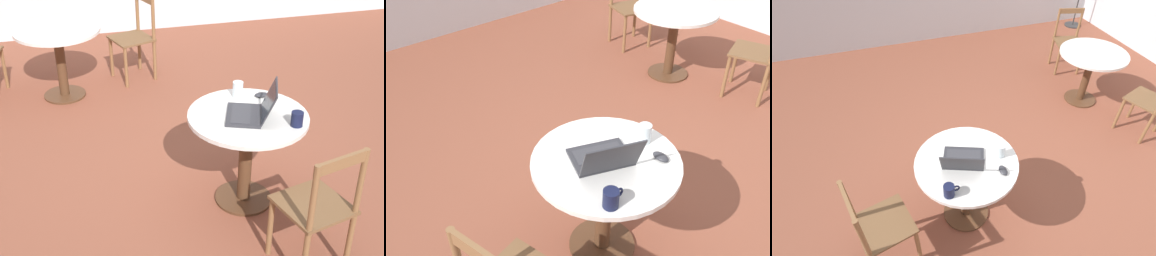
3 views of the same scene
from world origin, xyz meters
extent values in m
plane|color=brown|center=(0.00, 0.00, 0.00)|extent=(16.00, 16.00, 0.00)
cylinder|color=#51331E|center=(-0.60, -0.44, 0.01)|extent=(0.42, 0.42, 0.02)
cylinder|color=#51331E|center=(-0.60, -0.44, 0.35)|extent=(0.10, 0.10, 0.66)
cylinder|color=silver|center=(-0.60, -0.44, 0.69)|extent=(0.82, 0.82, 0.03)
cylinder|color=#51331E|center=(1.47, 0.74, 0.01)|extent=(0.42, 0.42, 0.02)
cylinder|color=#51331E|center=(1.47, 0.74, 0.35)|extent=(0.10, 0.10, 0.66)
cylinder|color=silver|center=(1.47, 0.74, 0.69)|extent=(0.82, 0.82, 0.03)
cylinder|color=brown|center=(-1.18, -0.41, 0.22)|extent=(0.04, 0.04, 0.44)
cylinder|color=brown|center=(-1.10, -0.74, 0.22)|extent=(0.04, 0.04, 0.44)
cylinder|color=brown|center=(-1.43, -0.82, 0.22)|extent=(0.04, 0.04, 0.44)
cube|color=brown|center=(-1.30, -0.62, 0.45)|extent=(0.47, 0.47, 0.02)
cylinder|color=brown|center=(-1.51, -0.49, 0.67)|extent=(0.04, 0.04, 0.43)
cylinder|color=brown|center=(-1.43, -0.82, 0.67)|extent=(0.04, 0.04, 0.43)
cube|color=brown|center=(-1.47, -0.66, 0.85)|extent=(0.11, 0.37, 0.07)
cylinder|color=brown|center=(1.51, 0.10, 0.22)|extent=(0.04, 0.04, 0.44)
cylinder|color=brown|center=(1.83, 0.21, 0.22)|extent=(0.04, 0.04, 0.44)
cylinder|color=brown|center=(1.62, -0.22, 0.22)|extent=(0.04, 0.04, 0.44)
cylinder|color=brown|center=(1.94, -0.11, 0.22)|extent=(0.04, 0.04, 0.44)
cube|color=brown|center=(1.73, 0.00, 0.45)|extent=(0.50, 0.50, 0.02)
cylinder|color=brown|center=(1.62, -0.22, 0.67)|extent=(0.04, 0.04, 0.43)
cylinder|color=brown|center=(1.94, -0.11, 0.67)|extent=(0.04, 0.04, 0.43)
cylinder|color=brown|center=(1.80, 1.31, 0.22)|extent=(0.04, 0.04, 0.44)
cube|color=#2D2D33|center=(-0.61, -0.41, 0.72)|extent=(0.38, 0.33, 0.02)
cube|color=#38383D|center=(-0.60, -0.39, 0.73)|extent=(0.30, 0.22, 0.00)
cube|color=#2D2D33|center=(-0.67, -0.56, 0.83)|extent=(0.33, 0.21, 0.22)
cube|color=black|center=(-0.67, -0.56, 0.83)|extent=(0.30, 0.18, 0.19)
ellipsoid|color=#2D2D33|center=(-0.36, -0.63, 0.72)|extent=(0.06, 0.10, 0.03)
cylinder|color=#141938|center=(-0.81, -0.70, 0.76)|extent=(0.08, 0.08, 0.10)
torus|color=#141938|center=(-0.76, -0.70, 0.76)|extent=(0.06, 0.01, 0.06)
cylinder|color=silver|center=(-0.32, -0.46, 0.76)|extent=(0.08, 0.08, 0.11)
camera|label=1|loc=(-3.56, 0.71, 2.43)|focal=50.00mm
camera|label=2|loc=(-1.86, -1.68, 2.21)|focal=40.00mm
camera|label=3|loc=(-1.11, -1.92, 2.48)|focal=28.00mm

